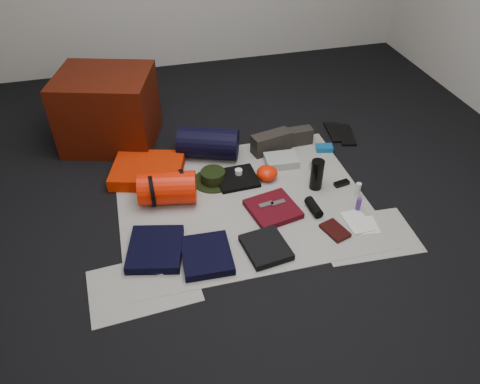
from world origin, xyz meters
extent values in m
cube|color=black|center=(0.00, 0.00, -0.01)|extent=(4.50, 4.50, 0.02)
cube|color=beige|center=(0.00, 0.00, 0.00)|extent=(1.60, 1.30, 0.01)
cube|color=beige|center=(-0.70, -0.55, 0.00)|extent=(0.61, 0.44, 0.00)
cube|color=beige|center=(0.65, -0.50, 0.00)|extent=(0.60, 0.43, 0.00)
cube|color=#471005|center=(-0.78, 0.96, 0.28)|extent=(0.80, 0.72, 0.55)
cube|color=red|center=(-0.57, 0.44, 0.05)|extent=(0.57, 0.51, 0.09)
cylinder|color=red|center=(-0.47, 0.12, 0.11)|extent=(0.40, 0.28, 0.22)
cylinder|color=black|center=(-0.57, 0.12, 0.11)|extent=(0.02, 0.22, 0.22)
cylinder|color=black|center=(-0.37, 0.12, 0.11)|extent=(0.03, 0.22, 0.22)
cylinder|color=black|center=(-0.11, 0.56, 0.12)|extent=(0.49, 0.37, 0.23)
cylinder|color=black|center=(-0.14, 0.26, 0.01)|extent=(0.31, 0.31, 0.01)
cylinder|color=black|center=(-0.14, 0.26, 0.05)|extent=(0.17, 0.17, 0.07)
cube|color=#2B2722|center=(0.36, 0.52, 0.08)|extent=(0.31, 0.17, 0.15)
cube|color=#2B2722|center=(0.57, 0.56, 0.07)|extent=(0.25, 0.10, 0.13)
cube|color=black|center=(0.93, 0.64, 0.01)|extent=(0.15, 0.30, 0.02)
cube|color=black|center=(1.00, 0.57, 0.01)|extent=(0.18, 0.32, 0.02)
cube|color=black|center=(-0.61, -0.32, 0.03)|extent=(0.38, 0.41, 0.05)
cube|color=black|center=(-0.33, -0.44, 0.03)|extent=(0.29, 0.33, 0.05)
cube|color=black|center=(0.02, -0.46, 0.03)|extent=(0.27, 0.30, 0.04)
cube|color=black|center=(0.02, 0.23, 0.02)|extent=(0.28, 0.27, 0.03)
cube|color=#4C0811|center=(0.16, -0.15, 0.03)|extent=(0.34, 0.34, 0.04)
ellipsoid|color=red|center=(0.23, 0.19, 0.05)|extent=(0.18, 0.18, 0.10)
cube|color=#99A199|center=(0.38, 0.34, 0.03)|extent=(0.24, 0.19, 0.06)
cylinder|color=black|center=(0.52, 0.01, 0.11)|extent=(0.10, 0.10, 0.22)
cylinder|color=black|center=(0.42, -0.21, 0.04)|extent=(0.07, 0.16, 0.06)
cube|color=#BBBAC0|center=(0.60, 0.22, 0.02)|extent=(0.11, 0.10, 0.04)
cube|color=#0E558D|center=(0.75, 0.42, 0.03)|extent=(0.14, 0.10, 0.04)
cylinder|color=#48257A|center=(0.69, -0.28, 0.05)|extent=(0.04, 0.04, 0.10)
cylinder|color=silver|center=(0.75, -0.14, 0.06)|extent=(0.04, 0.04, 0.11)
cube|color=black|center=(0.47, -0.43, 0.02)|extent=(0.16, 0.20, 0.02)
cube|color=silver|center=(0.64, -0.38, 0.01)|extent=(0.15, 0.21, 0.01)
cube|color=silver|center=(0.69, -0.42, 0.01)|extent=(0.14, 0.17, 0.01)
cube|color=black|center=(0.70, -0.01, 0.02)|extent=(0.11, 0.06, 0.03)
cube|color=#BBBAC0|center=(-0.60, -0.47, 0.01)|extent=(0.08, 0.08, 0.01)
cylinder|color=silver|center=(0.04, 0.26, 0.05)|extent=(0.05, 0.05, 0.04)
cube|color=#BBBAC0|center=(0.12, -0.13, 0.05)|extent=(0.10, 0.05, 0.01)
cube|color=#BBBAC0|center=(0.20, -0.13, 0.05)|extent=(0.10, 0.05, 0.01)
camera|label=1|loc=(-0.61, -2.27, 1.99)|focal=35.00mm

